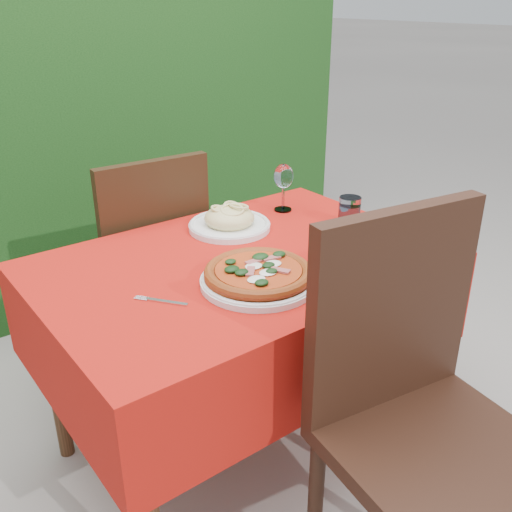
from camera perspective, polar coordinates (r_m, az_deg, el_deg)
ground at (r=2.22m, az=-1.25°, el=-17.99°), size 60.00×60.00×0.00m
hedge at (r=3.09m, az=-19.13°, el=12.35°), size 3.20×0.55×1.78m
dining_table at (r=1.87m, az=-1.42°, el=-4.42°), size 1.26×0.86×0.75m
chair_near at (r=1.48m, az=15.81°, el=-13.68°), size 0.55×0.55×1.07m
chair_far at (r=2.32m, az=-10.81°, el=0.05°), size 0.46×0.46×0.97m
pizza_plate at (r=1.63m, az=0.24°, el=-1.94°), size 0.40×0.40×0.06m
pasta_plate at (r=2.02m, az=-2.67°, el=3.50°), size 0.29×0.29×0.08m
water_glass at (r=2.08m, az=9.32°, el=4.34°), size 0.08×0.08×0.10m
wine_glass at (r=2.17m, az=2.77°, el=7.78°), size 0.08×0.08×0.18m
fork at (r=1.56m, az=-8.93°, el=-4.54°), size 0.11×0.15×0.00m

